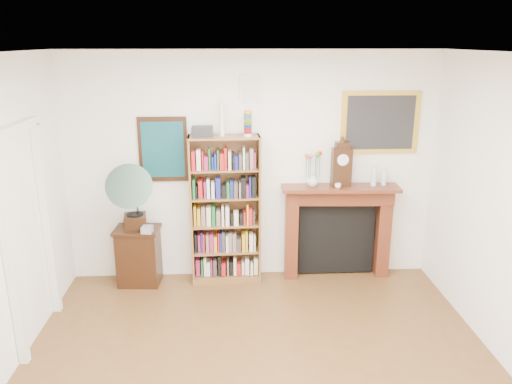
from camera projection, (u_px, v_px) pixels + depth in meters
The scene contains 15 objects.
room at pixel (265, 251), 3.69m from camera, with size 4.51×5.01×2.81m.
door_casing at pixel (27, 219), 4.77m from camera, with size 0.08×1.02×2.17m.
teal_poster at pixel (163, 149), 5.94m from camera, with size 0.58×0.04×0.78m.
small_picture at pixel (251, 89), 5.78m from camera, with size 0.26×0.04×0.30m.
gilt_painting at pixel (380, 123), 5.97m from camera, with size 0.95×0.04×0.75m.
bookshelf at pixel (225, 202), 6.01m from camera, with size 0.86×0.33×2.11m.
side_cabinet at pixel (139, 256), 6.11m from camera, with size 0.53×0.39×0.73m, color black.
fireplace at pixel (337, 223), 6.23m from camera, with size 1.44×0.40×1.20m.
gramophone at pixel (131, 193), 5.76m from camera, with size 0.61×0.72×0.85m.
cd_stack at pixel (147, 229), 5.86m from camera, with size 0.12×0.12×0.08m, color #B9B8C5.
mantel_clock at pixel (341, 165), 5.97m from camera, with size 0.24×0.15×0.54m.
flower_vase at pixel (312, 180), 6.02m from camera, with size 0.15×0.15×0.16m, color silver.
teacup at pixel (338, 186), 5.94m from camera, with size 0.08×0.08×0.06m, color white.
bottle_left at pixel (374, 176), 6.04m from camera, with size 0.07×0.07×0.24m, color silver.
bottle_right at pixel (384, 177), 6.06m from camera, with size 0.06×0.06×0.20m, color silver.
Camera 1 is at (-0.24, -3.39, 2.90)m, focal length 35.00 mm.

